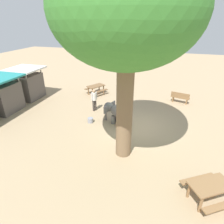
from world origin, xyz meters
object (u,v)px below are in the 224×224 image
at_px(wooden_bench, 180,97).
at_px(feed_bucket, 90,120).
at_px(market_stall_teal, 3,96).
at_px(picnic_table_far, 210,188).
at_px(elephant, 117,111).
at_px(shade_tree_main, 128,12).
at_px(person_handler, 94,98).
at_px(picnic_table_near, 96,88).
at_px(market_stall_white, 28,85).

relative_size(wooden_bench, feed_bucket, 4.04).
distance_m(market_stall_teal, feed_bucket, 6.64).
relative_size(picnic_table_far, market_stall_teal, 0.82).
xyz_separation_m(elephant, shade_tree_main, (-2.82, -1.09, 5.42)).
xyz_separation_m(wooden_bench, market_stall_teal, (-5.11, 12.11, 0.67)).
bearing_deg(market_stall_teal, feed_bucket, -88.89).
bearing_deg(wooden_bench, shade_tree_main, -96.58).
bearing_deg(elephant, wooden_bench, -114.80).
bearing_deg(person_handler, picnic_table_far, -9.81).
relative_size(picnic_table_near, picnic_table_far, 0.99).
xyz_separation_m(shade_tree_main, market_stall_teal, (2.27, 9.33, -5.12)).
bearing_deg(market_stall_teal, elephant, -86.21).
bearing_deg(feed_bucket, picnic_table_far, -123.14).
relative_size(shade_tree_main, picnic_table_near, 4.13).
xyz_separation_m(wooden_bench, picnic_table_near, (-0.06, 7.06, 0.12)).
distance_m(picnic_table_far, feed_bucket, 7.66).
height_order(elephant, picnic_table_near, elephant).
xyz_separation_m(shade_tree_main, picnic_table_far, (-1.78, -3.64, -5.67)).
bearing_deg(feed_bucket, market_stall_white, 69.35).
distance_m(market_stall_teal, market_stall_white, 2.60).
relative_size(person_handler, wooden_bench, 1.11).
relative_size(shade_tree_main, picnic_table_far, 4.10).
height_order(elephant, market_stall_white, market_stall_white).
height_order(wooden_bench, market_stall_teal, market_stall_teal).
bearing_deg(feed_bucket, shade_tree_main, -130.95).
height_order(elephant, picnic_table_far, elephant).
bearing_deg(picnic_table_far, market_stall_teal, 129.47).
distance_m(elephant, picnic_table_far, 6.60).
bearing_deg(shade_tree_main, picnic_table_near, 30.30).
height_order(wooden_bench, picnic_table_far, wooden_bench).
bearing_deg(elephant, market_stall_teal, 19.24).
relative_size(picnic_table_near, market_stall_teal, 0.81).
relative_size(person_handler, shade_tree_main, 0.19).
bearing_deg(shade_tree_main, person_handler, 37.39).
height_order(person_handler, market_stall_white, market_stall_white).
xyz_separation_m(person_handler, market_stall_white, (0.74, 6.17, 0.19)).
bearing_deg(feed_bucket, elephant, -75.96).
bearing_deg(wooden_bench, picnic_table_near, -165.47).
distance_m(wooden_bench, picnic_table_far, 9.21).
height_order(picnic_table_far, market_stall_white, market_stall_white).
xyz_separation_m(person_handler, wooden_bench, (3.25, -5.94, -0.48)).
bearing_deg(picnic_table_far, wooden_bench, 62.18).
relative_size(elephant, market_stall_white, 0.75).
height_order(picnic_table_far, market_stall_teal, market_stall_teal).
relative_size(shade_tree_main, feed_bucket, 23.50).
bearing_deg(elephant, shade_tree_main, 126.58).
relative_size(elephant, picnic_table_near, 0.92).
relative_size(person_handler, market_stall_white, 0.64).
relative_size(market_stall_teal, market_stall_white, 1.00).
xyz_separation_m(person_handler, shade_tree_main, (-4.14, -3.16, 5.31)).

